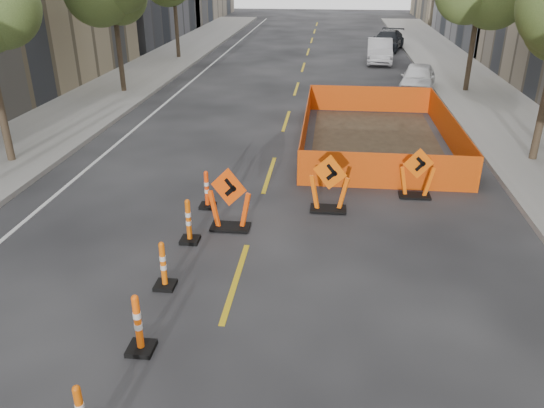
# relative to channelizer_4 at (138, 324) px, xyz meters

# --- Properties ---
(sidewalk_left) EXTENTS (4.00, 90.00, 0.15)m
(sidewalk_left) POSITION_rel_channelizer_4_xyz_m (-7.78, 10.29, -0.49)
(sidewalk_left) COLOR gray
(sidewalk_left) RESTS_ON ground
(channelizer_4) EXTENTS (0.44, 0.44, 1.12)m
(channelizer_4) POSITION_rel_channelizer_4_xyz_m (0.00, 0.00, 0.00)
(channelizer_4) COLOR #FF5B0A
(channelizer_4) RESTS_ON ground
(channelizer_5) EXTENTS (0.41, 0.41, 1.04)m
(channelizer_5) POSITION_rel_channelizer_4_xyz_m (-0.16, 1.92, -0.04)
(channelizer_5) COLOR #EE610A
(channelizer_5) RESTS_ON ground
(channelizer_6) EXTENTS (0.43, 0.43, 1.09)m
(channelizer_6) POSITION_rel_channelizer_4_xyz_m (-0.14, 3.83, -0.02)
(channelizer_6) COLOR #DA5809
(channelizer_6) RESTS_ON ground
(channelizer_7) EXTENTS (0.41, 0.41, 1.04)m
(channelizer_7) POSITION_rel_channelizer_4_xyz_m (-0.15, 5.75, -0.04)
(channelizer_7) COLOR #FD410A
(channelizer_7) RESTS_ON ground
(chevron_sign_left) EXTENTS (1.23, 0.97, 1.61)m
(chevron_sign_left) POSITION_rel_channelizer_4_xyz_m (0.69, 4.59, 0.24)
(chevron_sign_left) COLOR #FF4C0A
(chevron_sign_left) RESTS_ON ground
(chevron_sign_center) EXTENTS (1.21, 1.01, 1.57)m
(chevron_sign_center) POSITION_rel_channelizer_4_xyz_m (3.06, 5.90, 0.22)
(chevron_sign_center) COLOR #FF630A
(chevron_sign_center) RESTS_ON ground
(chevron_sign_right) EXTENTS (1.07, 0.79, 1.44)m
(chevron_sign_right) POSITION_rel_channelizer_4_xyz_m (5.45, 7.05, 0.16)
(chevron_sign_right) COLOR #FF600A
(chevron_sign_right) RESTS_ON ground
(safety_fence) EXTENTS (5.15, 8.71, 1.09)m
(safety_fence) POSITION_rel_channelizer_4_xyz_m (4.69, 11.89, -0.02)
(safety_fence) COLOR #F35E0C
(safety_fence) RESTS_ON ground
(parked_car_near) EXTENTS (2.37, 4.26, 1.37)m
(parked_car_near) POSITION_rel_channelizer_4_xyz_m (7.25, 20.24, 0.12)
(parked_car_near) COLOR white
(parked_car_near) RESTS_ON ground
(parked_car_mid) EXTENTS (1.73, 4.46, 1.45)m
(parked_car_mid) POSITION_rel_channelizer_4_xyz_m (5.95, 28.51, 0.16)
(parked_car_mid) COLOR #AAA9AF
(parked_car_mid) RESTS_ON ground
(parked_car_far) EXTENTS (3.06, 5.06, 1.37)m
(parked_car_far) POSITION_rel_channelizer_4_xyz_m (6.90, 33.71, 0.12)
(parked_car_far) COLOR black
(parked_car_far) RESTS_ON ground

